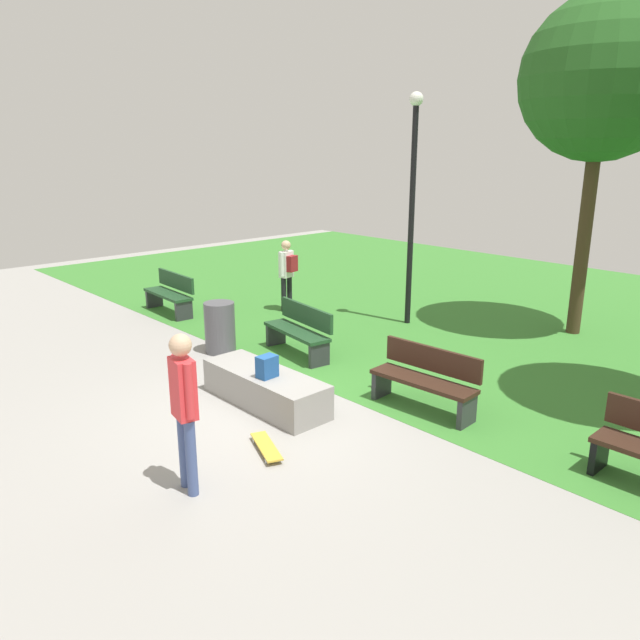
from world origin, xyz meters
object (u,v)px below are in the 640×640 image
object	(u,v)px
concrete_ledge	(265,388)
skateboard_by_ledge	(266,447)
park_bench_near_path	(300,329)
trash_bin	(220,328)
pedestrian_with_backpack	(287,269)
park_bench_near_lamppost	(426,378)
tree_tall_oak	(603,79)
lamp_post	(413,190)
backpack_on_ledge	(267,367)
skater_performing_trick	(184,400)
park_bench_center_lawn	(171,292)

from	to	relation	value
concrete_ledge	skateboard_by_ledge	xyz separation A→B (m)	(1.16, -0.89, -0.19)
park_bench_near_path	trash_bin	bearing A→B (deg)	-138.08
concrete_ledge	pedestrian_with_backpack	size ratio (longest dim) A/B	1.33
skateboard_by_ledge	park_bench_near_lamppost	size ratio (longest dim) A/B	0.50
tree_tall_oak	lamp_post	size ratio (longest dim) A/B	1.36
backpack_on_ledge	tree_tall_oak	world-z (taller)	tree_tall_oak
backpack_on_ledge	park_bench_near_lamppost	size ratio (longest dim) A/B	0.20
skater_performing_trick	park_bench_center_lawn	bearing A→B (deg)	151.89
skateboard_by_ledge	tree_tall_oak	xyz separation A→B (m)	(0.30, 7.73, 4.80)
concrete_ledge	park_bench_near_lamppost	world-z (taller)	park_bench_near_lamppost
concrete_ledge	pedestrian_with_backpack	distance (m)	5.37
skater_performing_trick	pedestrian_with_backpack	bearing A→B (deg)	131.97
backpack_on_ledge	trash_bin	bearing A→B (deg)	-113.49
park_bench_near_lamppost	tree_tall_oak	size ratio (longest dim) A/B	0.25
tree_tall_oak	skater_performing_trick	bearing A→B (deg)	-91.12
skater_performing_trick	lamp_post	distance (m)	7.64
backpack_on_ledge	park_bench_near_path	bearing A→B (deg)	-145.33
backpack_on_ledge	park_bench_near_path	world-z (taller)	park_bench_near_path
park_bench_near_path	lamp_post	xyz separation A→B (m)	(0.02, 3.07, 2.35)
park_bench_near_path	pedestrian_with_backpack	size ratio (longest dim) A/B	1.01
concrete_ledge	park_bench_near_path	world-z (taller)	park_bench_near_path
backpack_on_ledge	skater_performing_trick	xyz separation A→B (m)	(1.09, -1.96, 0.41)
lamp_post	pedestrian_with_backpack	size ratio (longest dim) A/B	2.88
park_bench_near_lamppost	trash_bin	world-z (taller)	trash_bin
skater_performing_trick	skateboard_by_ledge	distance (m)	1.55
park_bench_near_lamppost	trash_bin	size ratio (longest dim) A/B	1.72
skateboard_by_ledge	pedestrian_with_backpack	xyz separation A→B (m)	(-5.02, 4.55, 0.91)
tree_tall_oak	pedestrian_with_backpack	world-z (taller)	tree_tall_oak
skater_performing_trick	tree_tall_oak	bearing A→B (deg)	88.88
skater_performing_trick	skateboard_by_ledge	world-z (taller)	skater_performing_trick
lamp_post	concrete_ledge	bearing A→B (deg)	-74.95
park_bench_center_lawn	skateboard_by_ledge	bearing A→B (deg)	-20.23
park_bench_center_lawn	tree_tall_oak	size ratio (longest dim) A/B	0.25
backpack_on_ledge	park_bench_near_path	distance (m)	2.48
backpack_on_ledge	tree_tall_oak	distance (m)	8.21
skateboard_by_ledge	lamp_post	xyz separation A→B (m)	(-2.48, 5.79, 2.76)
skater_performing_trick	trash_bin	xyz separation A→B (m)	(-3.72, 2.91, -0.60)
pedestrian_with_backpack	park_bench_center_lawn	bearing A→B (deg)	-128.62
backpack_on_ledge	skater_performing_trick	distance (m)	2.28
trash_bin	lamp_post	bearing A→B (deg)	74.51
tree_tall_oak	trash_bin	size ratio (longest dim) A/B	6.77
concrete_ledge	park_bench_center_lawn	xyz separation A→B (m)	(-5.53, 1.58, 0.23)
pedestrian_with_backpack	skater_performing_trick	bearing A→B (deg)	-48.03
backpack_on_ledge	skater_performing_trick	bearing A→B (deg)	25.47
skateboard_by_ledge	pedestrian_with_backpack	bearing A→B (deg)	137.84
trash_bin	skater_performing_trick	bearing A→B (deg)	-38.02
park_bench_near_lamppost	park_bench_near_path	world-z (taller)	same
park_bench_near_path	trash_bin	xyz separation A→B (m)	(-1.10, -0.99, -0.01)
skateboard_by_ledge	skater_performing_trick	bearing A→B (deg)	-84.09
park_bench_near_path	pedestrian_with_backpack	xyz separation A→B (m)	(-2.52, 1.82, 0.50)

